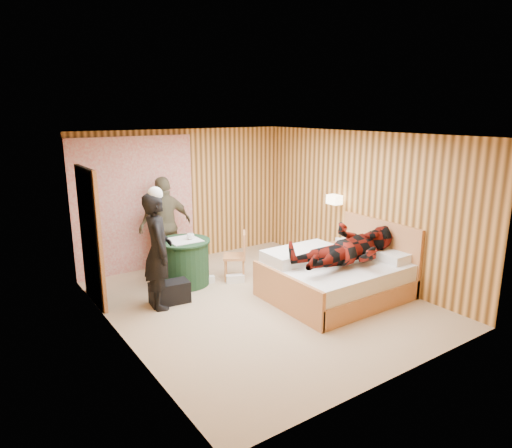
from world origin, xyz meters
TOP-DOWN VIEW (x-y plane):
  - floor at (0.00, 0.00)m, footprint 4.20×5.00m
  - ceiling at (0.00, 0.00)m, footprint 4.20×5.00m
  - wall_back at (0.00, 2.50)m, footprint 4.20×0.02m
  - wall_left at (-2.10, 0.00)m, footprint 0.02×5.00m
  - wall_right at (2.10, 0.00)m, footprint 0.02×5.00m
  - curtain at (-1.00, 2.43)m, footprint 2.20×0.08m
  - doorway at (-2.06, 1.40)m, footprint 0.06×0.90m
  - wall_lamp at (1.92, 0.45)m, footprint 0.26×0.24m
  - bed at (1.12, -0.48)m, footprint 2.02×1.59m
  - nightstand at (1.88, 0.15)m, footprint 0.42×0.57m
  - round_table at (-0.61, 1.31)m, footprint 0.87×0.87m
  - chair_far at (-0.63, 1.99)m, footprint 0.54×0.54m
  - chair_near at (0.26, 0.99)m, footprint 0.52×0.52m
  - duffel_bag at (-1.14, 0.73)m, footprint 0.61×0.37m
  - sneaker_left at (-0.30, 1.13)m, footprint 0.28×0.17m
  - sneaker_right at (0.12, 0.89)m, footprint 0.33×0.23m
  - woman_standing at (-1.30, 0.70)m, footprint 0.57×0.72m
  - man_at_table at (-0.61, 2.04)m, footprint 1.05×0.54m
  - man_on_bed at (1.15, -0.71)m, footprint 0.86×0.67m
  - book_lower at (1.88, 0.10)m, footprint 0.22×0.26m
  - book_upper at (1.88, 0.10)m, footprint 0.20×0.25m
  - cup_nightstand at (1.88, 0.28)m, footprint 0.12×0.12m
  - cup_table at (-0.51, 1.26)m, footprint 0.13×0.13m

SIDE VIEW (x-z plane):
  - floor at x=0.00m, z-range -0.01..0.01m
  - sneaker_left at x=-0.30m, z-range 0.00..0.12m
  - sneaker_right at x=0.12m, z-range 0.00..0.13m
  - duffel_bag at x=-1.14m, z-range 0.00..0.33m
  - nightstand at x=1.88m, z-range 0.01..0.56m
  - bed at x=1.12m, z-range -0.23..0.87m
  - round_table at x=-0.61m, z-range 0.00..0.77m
  - chair_near at x=0.26m, z-range 0.07..0.90m
  - chair_far at x=-0.63m, z-range 0.07..1.00m
  - book_lower at x=1.88m, z-range 0.55..0.57m
  - book_upper at x=1.88m, z-range 0.57..0.59m
  - cup_nightstand at x=1.88m, z-range 0.55..0.64m
  - cup_table at x=-0.51m, z-range 0.77..0.87m
  - woman_standing at x=-1.30m, z-range 0.00..1.71m
  - man_at_table at x=-0.61m, z-range 0.00..1.72m
  - man_on_bed at x=1.15m, z-range 0.09..1.86m
  - doorway at x=-2.06m, z-range 0.00..2.05m
  - curtain at x=-1.00m, z-range 0.00..2.40m
  - wall_back at x=0.00m, z-range 0.00..2.50m
  - wall_left at x=-2.10m, z-range 0.00..2.50m
  - wall_right at x=2.10m, z-range 0.00..2.50m
  - wall_lamp at x=1.92m, z-range 1.22..1.38m
  - ceiling at x=0.00m, z-range 2.50..2.50m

